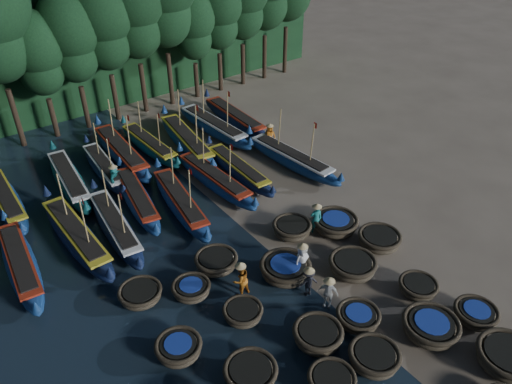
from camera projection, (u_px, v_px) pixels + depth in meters
ground at (286, 266)px, 24.27m from camera, size 120.00×120.00×0.00m
foliage_wall at (88, 41)px, 37.01m from camera, size 40.00×3.00×10.00m
coracle_4 at (508, 358)px, 19.30m from camera, size 3.03×3.03×0.84m
coracle_6 at (332, 381)px, 18.54m from camera, size 2.24×2.24×0.70m
coracle_7 at (374, 357)px, 19.34m from camera, size 2.07×2.07×0.78m
coracle_8 at (431, 327)px, 20.58m from camera, size 2.77×2.77×0.78m
coracle_9 at (476, 314)px, 21.21m from camera, size 2.02×2.02×0.70m
coracle_11 at (250, 373)px, 18.79m from camera, size 2.35×2.35×0.74m
coracle_12 at (318, 335)px, 20.19m from camera, size 2.50×2.50×0.84m
coracle_13 at (358, 317)px, 21.06m from camera, size 1.96×1.96×0.71m
coracle_14 at (418, 287)px, 22.54m from camera, size 2.09×2.09×0.69m
coracle_15 at (179, 348)px, 19.72m from camera, size 2.02×2.02×0.75m
coracle_16 at (243, 313)px, 21.32m from camera, size 2.04×2.04×0.65m
coracle_17 at (285, 269)px, 23.38m from camera, size 2.46×2.46×0.84m
coracle_18 at (353, 265)px, 23.60m from camera, size 2.55×2.55×0.82m
coracle_19 at (379, 239)px, 25.23m from camera, size 2.65×2.65×0.77m
coracle_20 at (140, 294)px, 22.21m from camera, size 2.05×2.05×0.66m
coracle_21 at (191, 289)px, 22.45m from camera, size 2.02×2.02×0.67m
coracle_22 at (216, 262)px, 23.89m from camera, size 2.11×2.11×0.74m
coracle_23 at (292, 228)px, 25.96m from camera, size 2.38×2.38×0.77m
coracle_24 at (335, 223)px, 26.27m from camera, size 2.45×2.45×0.81m
long_boat_1 at (21, 263)px, 23.64m from camera, size 1.94×7.79×1.38m
long_boat_2 at (77, 235)px, 25.27m from camera, size 1.79×8.61×3.66m
long_boat_3 at (115, 226)px, 26.00m from camera, size 2.11×7.88×3.36m
long_boat_4 at (137, 198)px, 28.11m from camera, size 2.52×7.55×1.35m
long_boat_5 at (180, 202)px, 27.75m from camera, size 2.57×8.00×3.44m
long_boat_6 at (215, 179)px, 29.67m from camera, size 1.77×8.12×3.45m
long_boat_7 at (239, 169)px, 30.70m from camera, size 1.50×7.46×1.31m
long_boat_8 at (291, 159)px, 31.59m from camera, size 2.33×8.38×3.58m
long_boat_10 at (6, 200)px, 27.95m from camera, size 1.43×7.74×1.36m
long_boat_11 at (69, 180)px, 29.61m from camera, size 2.12×8.13×1.44m
long_boat_12 at (105, 168)px, 30.81m from camera, size 1.73×7.36×3.13m
long_boat_13 at (121, 152)px, 32.25m from camera, size 1.89×8.88×3.77m
long_boat_14 at (149, 145)px, 33.20m from camera, size 1.68×7.63×3.24m
long_boat_15 at (187, 141)px, 33.48m from camera, size 2.68×8.82×3.78m
long_boat_16 at (213, 126)px, 35.27m from camera, size 2.04×8.58×3.65m
long_boat_17 at (235, 118)px, 36.41m from camera, size 1.67×8.45×1.49m
fisherman_0 at (302, 259)px, 23.28m from camera, size 0.93×0.67×1.97m
fisherman_1 at (316, 217)px, 25.89m from camera, size 0.74×0.63×1.91m
fisherman_2 at (241, 279)px, 22.23m from camera, size 0.87×0.69×1.94m
fisherman_3 at (308, 281)px, 22.29m from camera, size 1.08×0.79×1.69m
fisherman_4 at (328, 292)px, 21.69m from camera, size 0.81×0.96×1.74m
fisherman_5 at (115, 177)px, 29.28m from camera, size 1.36×1.41×1.80m
fisherman_6 at (270, 136)px, 33.42m from camera, size 0.98×0.94×1.90m
tree_5 at (37, 53)px, 31.94m from camera, size 3.68×3.68×8.68m
tree_6 at (70, 36)px, 32.68m from camera, size 4.09×4.09×9.65m
tree_7 at (102, 20)px, 33.43m from camera, size 4.51×4.51×10.63m
tree_8 at (132, 4)px, 34.17m from camera, size 4.92×4.92×11.60m
tree_10 at (192, 23)px, 37.58m from camera, size 3.68×3.68×8.68m
tree_11 at (218, 9)px, 38.32m from camera, size 4.09×4.09×9.65m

